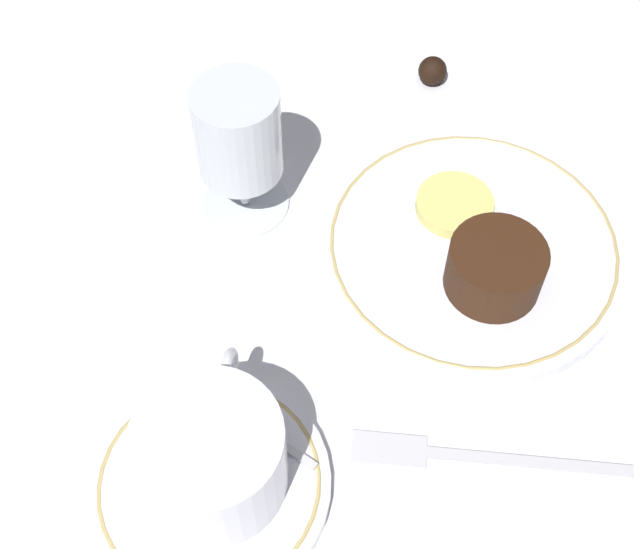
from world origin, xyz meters
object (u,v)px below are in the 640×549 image
(wine_glass, at_px, (245,141))
(dessert_cake, at_px, (502,269))
(fork, at_px, (466,456))
(coffee_cup, at_px, (219,456))
(dinner_plate, at_px, (479,248))

(wine_glass, height_order, dessert_cake, wine_glass)
(fork, bearing_deg, dessert_cake, -6.73)
(coffee_cup, distance_m, wine_glass, 0.23)
(wine_glass, bearing_deg, dinner_plate, -97.63)
(dinner_plate, xyz_separation_m, wine_glass, (0.02, 0.18, 0.07))
(wine_glass, distance_m, fork, 0.27)
(dinner_plate, distance_m, fork, 0.17)
(dessert_cake, bearing_deg, coffee_cup, 135.31)
(fork, xyz_separation_m, dessert_cake, (0.13, -0.02, 0.03))
(wine_glass, xyz_separation_m, fork, (-0.19, -0.18, -0.07))
(dinner_plate, height_order, dessert_cake, dessert_cake)
(dinner_plate, xyz_separation_m, coffee_cup, (-0.20, 0.15, 0.04))
(coffee_cup, bearing_deg, wine_glass, 6.13)
(coffee_cup, xyz_separation_m, fork, (0.04, -0.15, -0.04))
(wine_glass, bearing_deg, fork, -136.89)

